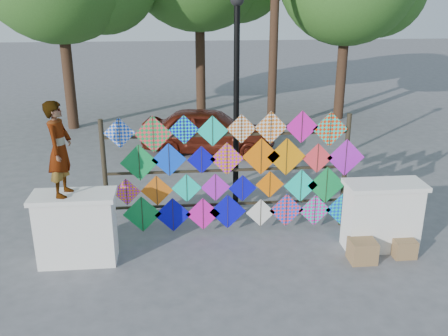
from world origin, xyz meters
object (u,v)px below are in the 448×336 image
Objects in this scene: lamppost at (236,83)px; vendor_woman at (59,149)px; kite_rack at (235,173)px; sedan at (209,130)px.

vendor_woman is at bearing -144.86° from lamppost.
vendor_woman is at bearing -162.63° from kite_rack.
vendor_woman reaches higher than kite_rack.
vendor_woman reaches higher than sedan.
lamppost is at bearing -162.90° from sedan.
lamppost reaches higher than kite_rack.
vendor_woman is (-2.96, -0.93, 0.86)m from kite_rack.
lamppost is (3.13, 2.20, 0.62)m from vendor_woman.
vendor_woman is 3.87m from lamppost.
sedan is at bearing -16.01° from vendor_woman.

